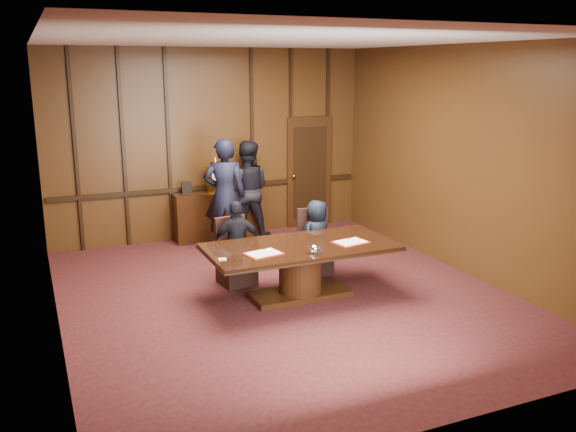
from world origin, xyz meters
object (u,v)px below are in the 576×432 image
object	(u,v)px
conference_table	(300,262)
signatory_left	(237,244)
sideboard	(217,213)
witness_right	(247,190)
witness_left	(225,196)
signatory_right	(317,237)

from	to	relation	value
conference_table	signatory_left	distance (m)	1.04
sideboard	witness_right	world-z (taller)	witness_right
witness_left	witness_right	xyz separation A→B (m)	(0.65, 0.69, -0.08)
sideboard	signatory_left	world-z (taller)	sideboard
witness_left	signatory_left	bearing A→B (deg)	99.23
signatory_left	signatory_right	xyz separation A→B (m)	(1.30, 0.00, -0.05)
signatory_left	signatory_right	size ratio (longest dim) A/B	1.09
witness_right	conference_table	bearing A→B (deg)	104.49
sideboard	witness_right	size ratio (longest dim) A/B	0.87
signatory_left	witness_left	bearing A→B (deg)	-92.93
sideboard	signatory_left	distance (m)	2.59
signatory_right	witness_left	xyz separation A→B (m)	(-0.94, 1.70, 0.41)
sideboard	conference_table	bearing A→B (deg)	-86.80
conference_table	witness_left	world-z (taller)	witness_left
sideboard	signatory_right	size ratio (longest dim) A/B	1.36
sideboard	signatory_left	bearing A→B (deg)	-100.30
sideboard	witness_left	distance (m)	1.00
sideboard	conference_table	distance (m)	3.35
sideboard	signatory_right	xyz separation A→B (m)	(0.84, -2.55, 0.10)
sideboard	signatory_left	size ratio (longest dim) A/B	1.25
sideboard	witness_right	xyz separation A→B (m)	(0.54, -0.16, 0.43)
sideboard	witness_left	xyz separation A→B (m)	(-0.10, -0.85, 0.51)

